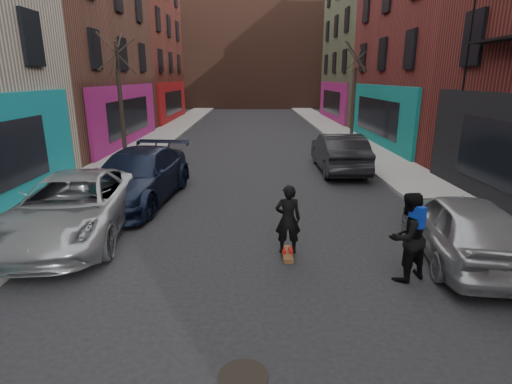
{
  "coord_description": "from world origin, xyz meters",
  "views": [
    {
      "loc": [
        -0.05,
        -1.12,
        3.94
      ],
      "look_at": [
        0.02,
        7.0,
        1.6
      ],
      "focal_mm": 28.0,
      "sensor_mm": 36.0,
      "label": 1
    }
  ],
  "objects_px": {
    "skateboarder": "(288,219)",
    "manhole": "(243,376)",
    "parked_left_far": "(74,206)",
    "pedestrian": "(407,237)",
    "parked_right_far": "(462,226)",
    "tree_right_far": "(355,84)",
    "skateboard": "(287,254)",
    "tree_left_far": "(120,90)",
    "parked_left_end": "(137,176)",
    "parked_right_end": "(339,152)"
  },
  "relations": [
    {
      "from": "tree_right_far",
      "to": "pedestrian",
      "type": "xyz_separation_m",
      "value": [
        -3.2,
        -17.84,
        -2.61
      ]
    },
    {
      "from": "tree_left_far",
      "to": "parked_left_far",
      "type": "xyz_separation_m",
      "value": [
        1.6,
        -9.42,
        -2.6
      ]
    },
    {
      "from": "parked_left_end",
      "to": "parked_right_far",
      "type": "relative_size",
      "value": 1.29
    },
    {
      "from": "tree_left_far",
      "to": "manhole",
      "type": "relative_size",
      "value": 9.29
    },
    {
      "from": "manhole",
      "to": "pedestrian",
      "type": "bearing_deg",
      "value": 40.65
    },
    {
      "from": "tree_left_far",
      "to": "parked_right_far",
      "type": "xyz_separation_m",
      "value": [
        10.8,
        -10.87,
        -2.62
      ]
    },
    {
      "from": "tree_right_far",
      "to": "skateboard",
      "type": "distance_m",
      "value": 17.96
    },
    {
      "from": "skateboard",
      "to": "pedestrian",
      "type": "xyz_separation_m",
      "value": [
        2.27,
        -1.08,
        0.87
      ]
    },
    {
      "from": "tree_left_far",
      "to": "tree_right_far",
      "type": "distance_m",
      "value": 13.78
    },
    {
      "from": "tree_right_far",
      "to": "skateboard",
      "type": "xyz_separation_m",
      "value": [
        -5.46,
        -16.75,
        -3.48
      ]
    },
    {
      "from": "skateboarder",
      "to": "manhole",
      "type": "xyz_separation_m",
      "value": [
        -0.92,
        -3.82,
        -0.89
      ]
    },
    {
      "from": "tree_right_far",
      "to": "skateboarder",
      "type": "bearing_deg",
      "value": -108.06
    },
    {
      "from": "skateboard",
      "to": "pedestrian",
      "type": "height_order",
      "value": "pedestrian"
    },
    {
      "from": "tree_right_far",
      "to": "skateboard",
      "type": "relative_size",
      "value": 8.5
    },
    {
      "from": "parked_right_far",
      "to": "pedestrian",
      "type": "bearing_deg",
      "value": 39.14
    },
    {
      "from": "tree_right_far",
      "to": "skateboard",
      "type": "height_order",
      "value": "tree_right_far"
    },
    {
      "from": "parked_right_end",
      "to": "tree_left_far",
      "type": "bearing_deg",
      "value": -12.13
    },
    {
      "from": "tree_right_far",
      "to": "manhole",
      "type": "xyz_separation_m",
      "value": [
        -6.38,
        -20.57,
        -3.52
      ]
    },
    {
      "from": "skateboarder",
      "to": "parked_right_far",
      "type": "bearing_deg",
      "value": 177.88
    },
    {
      "from": "tree_left_far",
      "to": "tree_right_far",
      "type": "height_order",
      "value": "tree_right_far"
    },
    {
      "from": "skateboarder",
      "to": "pedestrian",
      "type": "relative_size",
      "value": 0.87
    },
    {
      "from": "parked_left_end",
      "to": "parked_right_far",
      "type": "xyz_separation_m",
      "value": [
        8.41,
        -4.43,
        -0.08
      ]
    },
    {
      "from": "tree_right_far",
      "to": "skateboarder",
      "type": "relative_size",
      "value": 4.27
    },
    {
      "from": "parked_right_far",
      "to": "manhole",
      "type": "bearing_deg",
      "value": 45.71
    },
    {
      "from": "parked_left_far",
      "to": "parked_right_end",
      "type": "bearing_deg",
      "value": 36.37
    },
    {
      "from": "parked_left_end",
      "to": "pedestrian",
      "type": "height_order",
      "value": "pedestrian"
    },
    {
      "from": "pedestrian",
      "to": "skateboard",
      "type": "bearing_deg",
      "value": -51.78
    },
    {
      "from": "parked_right_far",
      "to": "skateboarder",
      "type": "bearing_deg",
      "value": 6.28
    },
    {
      "from": "skateboard",
      "to": "manhole",
      "type": "distance_m",
      "value": 3.93
    },
    {
      "from": "parked_right_far",
      "to": "skateboarder",
      "type": "height_order",
      "value": "skateboarder"
    },
    {
      "from": "parked_left_far",
      "to": "parked_right_far",
      "type": "distance_m",
      "value": 9.31
    },
    {
      "from": "parked_left_far",
      "to": "pedestrian",
      "type": "xyz_separation_m",
      "value": [
        7.6,
        -2.42,
        0.14
      ]
    },
    {
      "from": "tree_right_far",
      "to": "manhole",
      "type": "height_order",
      "value": "tree_right_far"
    },
    {
      "from": "pedestrian",
      "to": "skateboarder",
      "type": "bearing_deg",
      "value": -51.78
    },
    {
      "from": "parked_left_far",
      "to": "manhole",
      "type": "height_order",
      "value": "parked_left_far"
    },
    {
      "from": "parked_right_far",
      "to": "tree_left_far",
      "type": "bearing_deg",
      "value": -37.21
    },
    {
      "from": "parked_left_end",
      "to": "parked_right_end",
      "type": "bearing_deg",
      "value": 36.09
    },
    {
      "from": "tree_left_far",
      "to": "pedestrian",
      "type": "bearing_deg",
      "value": -52.14
    },
    {
      "from": "tree_right_far",
      "to": "tree_left_far",
      "type": "bearing_deg",
      "value": -154.18
    },
    {
      "from": "skateboard",
      "to": "manhole",
      "type": "height_order",
      "value": "skateboard"
    },
    {
      "from": "tree_right_far",
      "to": "parked_right_far",
      "type": "distance_m",
      "value": 17.17
    },
    {
      "from": "parked_left_far",
      "to": "pedestrian",
      "type": "height_order",
      "value": "pedestrian"
    },
    {
      "from": "tree_left_far",
      "to": "parked_left_end",
      "type": "height_order",
      "value": "tree_left_far"
    },
    {
      "from": "tree_left_far",
      "to": "skateboard",
      "type": "distance_m",
      "value": 13.22
    },
    {
      "from": "tree_right_far",
      "to": "skateboarder",
      "type": "height_order",
      "value": "tree_right_far"
    },
    {
      "from": "tree_left_far",
      "to": "parked_left_far",
      "type": "relative_size",
      "value": 1.16
    },
    {
      "from": "pedestrian",
      "to": "manhole",
      "type": "xyz_separation_m",
      "value": [
        -3.19,
        -2.74,
        -0.91
      ]
    },
    {
      "from": "manhole",
      "to": "parked_right_far",
      "type": "bearing_deg",
      "value": 37.73
    },
    {
      "from": "parked_left_far",
      "to": "skateboard",
      "type": "relative_size",
      "value": 7.03
    },
    {
      "from": "tree_right_far",
      "to": "parked_right_end",
      "type": "bearing_deg",
      "value": -107.12
    }
  ]
}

